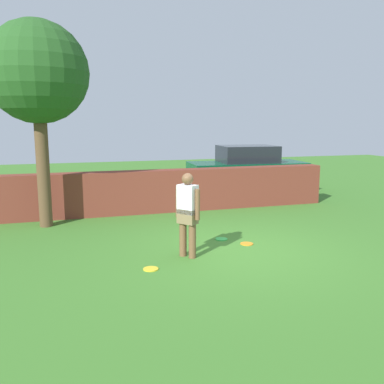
{
  "coord_description": "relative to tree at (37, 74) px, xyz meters",
  "views": [
    {
      "loc": [
        -3.27,
        -7.39,
        2.55
      ],
      "look_at": [
        -0.54,
        1.4,
        1.0
      ],
      "focal_mm": 38.7,
      "sensor_mm": 36.0,
      "label": 1
    }
  ],
  "objects": [
    {
      "name": "car",
      "position": [
        6.87,
        3.12,
        -2.81
      ],
      "size": [
        4.31,
        2.15,
        1.72
      ],
      "rotation": [
        0.0,
        0.0,
        3.07
      ],
      "color": "#0C4C2D",
      "rests_on": "ground"
    },
    {
      "name": "frisbee_orange",
      "position": [
        4.12,
        -2.9,
        -3.66
      ],
      "size": [
        0.27,
        0.27,
        0.02
      ],
      "primitive_type": "cylinder",
      "color": "orange",
      "rests_on": "ground"
    },
    {
      "name": "brick_wall",
      "position": [
        2.27,
        0.81,
        -3.06
      ],
      "size": [
        11.89,
        0.5,
        1.21
      ],
      "primitive_type": "cube",
      "color": "brown",
      "rests_on": "ground"
    },
    {
      "name": "tree",
      "position": [
        0.0,
        0.0,
        0.0
      ],
      "size": [
        2.4,
        2.4,
        4.91
      ],
      "color": "brown",
      "rests_on": "ground"
    },
    {
      "name": "frisbee_yellow",
      "position": [
        1.86,
        -3.8,
        -3.66
      ],
      "size": [
        0.27,
        0.27,
        0.02
      ],
      "primitive_type": "cylinder",
      "color": "yellow",
      "rests_on": "ground"
    },
    {
      "name": "frisbee_green",
      "position": [
        3.73,
        -2.4,
        -3.66
      ],
      "size": [
        0.27,
        0.27,
        0.02
      ],
      "primitive_type": "cylinder",
      "color": "green",
      "rests_on": "ground"
    },
    {
      "name": "person",
      "position": [
        2.68,
        -3.32,
        -2.77
      ],
      "size": [
        0.39,
        0.45,
        1.62
      ],
      "rotation": [
        0.0,
        0.0,
        2.23
      ],
      "color": "brown",
      "rests_on": "ground"
    },
    {
      "name": "ground_plane",
      "position": [
        3.77,
        -3.25,
        -3.67
      ],
      "size": [
        40.0,
        40.0,
        0.0
      ],
      "primitive_type": "plane",
      "color": "#3D7528"
    }
  ]
}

